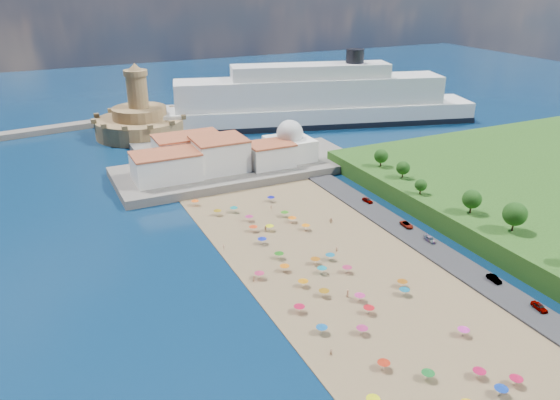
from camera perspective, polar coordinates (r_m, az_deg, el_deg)
ground at (r=139.24m, az=2.96°, el=-6.92°), size 700.00×700.00×0.00m
terrace at (r=203.11m, az=-4.31°, el=3.32°), size 90.00×36.00×3.00m
jetty at (r=229.17m, az=-12.69°, el=5.02°), size 18.00×70.00×2.40m
waterfront_buildings at (r=197.61m, az=-7.96°, el=4.56°), size 57.00×29.00×11.00m
domed_building at (r=206.70m, az=1.03°, el=5.91°), size 16.00×16.00×15.00m
fortress at (r=256.02m, az=-14.40°, el=7.99°), size 40.00×40.00×32.40m
cruise_ship at (r=266.89m, az=3.18°, el=10.08°), size 161.70×65.73×35.23m
beach_parasols at (r=128.51m, az=5.46°, el=-8.64°), size 31.90×118.77×2.20m
beachgoers at (r=142.01m, az=1.88°, el=-5.74°), size 35.49×90.48×1.86m
parked_cars at (r=153.13m, az=16.07°, el=-4.36°), size 2.47×70.81×1.42m
hillside_trees at (r=156.81m, az=21.14°, el=-0.91°), size 10.33×105.25×8.08m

